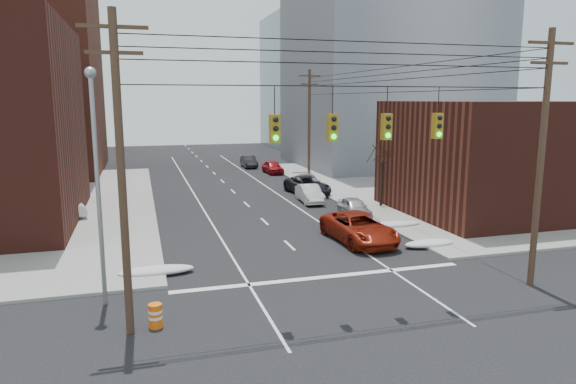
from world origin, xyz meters
TOP-DOWN VIEW (x-y plane):
  - ground at (0.00, 0.00)m, footprint 160.00×160.00m
  - sidewalk_ne at (27.00, 27.00)m, footprint 40.00×40.00m
  - building_brick_far at (-26.00, 74.00)m, footprint 22.00×18.00m
  - building_office at (22.00, 44.00)m, footprint 22.00×20.00m
  - building_glass at (24.00, 70.00)m, footprint 20.00×18.00m
  - building_storefront at (18.00, 16.00)m, footprint 16.00×12.00m
  - utility_pole_left at (-8.50, 3.00)m, footprint 2.20×0.28m
  - utility_pole_right at (8.50, 3.00)m, footprint 2.20×0.28m
  - utility_pole_far at (8.50, 34.00)m, footprint 2.20×0.28m
  - traffic_signals at (0.10, 2.97)m, footprint 17.00×0.42m
  - street_light at (-9.50, 6.00)m, footprint 0.44×0.44m
  - bare_tree at (9.59, 20.00)m, footprint 2.09×2.20m
  - snow_nw at (-7.40, 9.00)m, footprint 3.50×1.08m
  - snow_ne at (7.40, 9.50)m, footprint 3.00×1.08m
  - snow_east_far at (7.40, 14.00)m, footprint 4.00×1.08m
  - red_pickup at (4.06, 11.61)m, footprint 3.11×6.15m
  - parked_car_a at (6.40, 17.64)m, footprint 1.81×4.01m
  - parked_car_b at (5.02, 23.36)m, footprint 1.73×4.32m
  - parked_car_c at (6.01, 26.97)m, footprint 3.19×5.80m
  - parked_car_d at (6.40, 28.02)m, footprint 2.56×5.31m
  - parked_car_e at (6.28, 40.07)m, footprint 1.86×4.22m
  - parked_car_f at (4.80, 45.93)m, footprint 1.55×4.30m
  - lot_car_a at (-13.82, 21.66)m, footprint 4.79×2.51m
  - lot_car_b at (-14.80, 24.04)m, footprint 4.75×2.41m
  - lot_car_d at (-18.47, 29.78)m, footprint 4.03×2.37m
  - construction_barrel at (-7.62, 3.20)m, footprint 0.62×0.62m

SIDE VIEW (x-z plane):
  - ground at x=0.00m, z-range 0.00..0.00m
  - sidewalk_ne at x=27.00m, z-range 0.00..0.15m
  - snow_nw at x=-7.40m, z-range 0.00..0.42m
  - snow_ne at x=7.40m, z-range 0.00..0.42m
  - snow_east_far at x=7.40m, z-range 0.00..0.42m
  - construction_barrel at x=-7.62m, z-range 0.01..0.90m
  - parked_car_a at x=6.40m, z-range 0.00..1.34m
  - parked_car_b at x=5.02m, z-range 0.00..1.40m
  - parked_car_f at x=4.80m, z-range 0.00..1.41m
  - parked_car_e at x=6.28m, z-range 0.00..1.41m
  - parked_car_d at x=6.40m, z-range 0.00..1.49m
  - parked_car_c at x=6.01m, z-range 0.00..1.54m
  - lot_car_b at x=-14.80m, z-range 0.15..1.44m
  - lot_car_d at x=-18.47m, z-range 0.15..1.44m
  - red_pickup at x=4.06m, z-range 0.00..1.67m
  - lot_car_a at x=-13.82m, z-range 0.15..1.65m
  - bare_tree at x=9.59m, z-range -0.15..4.79m
  - building_storefront at x=18.00m, z-range 0.00..8.00m
  - street_light at x=-9.50m, z-range 0.88..10.20m
  - utility_pole_left at x=-8.50m, z-range 0.28..11.28m
  - utility_pole_right at x=8.50m, z-range 0.28..11.28m
  - utility_pole_far at x=8.50m, z-range 0.28..11.28m
  - building_brick_far at x=-26.00m, z-range 0.00..12.00m
  - traffic_signals at x=0.10m, z-range 6.16..8.18m
  - building_glass at x=24.00m, z-range 0.00..22.00m
  - building_office at x=22.00m, z-range 0.00..25.00m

